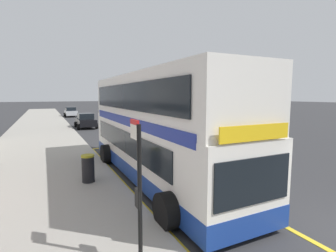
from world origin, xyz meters
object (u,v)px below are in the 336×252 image
at_px(double_decker_bus, 155,130).
at_px(parked_car_silver_far, 71,112).
at_px(litter_bin, 88,168).
at_px(bus_stop_sign, 138,181).
at_px(parked_car_black_behind, 136,119).
at_px(parked_car_black_distant, 86,121).

height_order(double_decker_bus, parked_car_silver_far, double_decker_bus).
bearing_deg(litter_bin, bus_stop_sign, -87.96).
bearing_deg(parked_car_black_behind, parked_car_black_distant, 174.67).
relative_size(parked_car_black_distant, litter_bin, 3.85).
relative_size(double_decker_bus, parked_car_black_distant, 2.74).
bearing_deg(parked_car_silver_far, litter_bin, -92.42).
bearing_deg(parked_car_silver_far, double_decker_bus, -87.95).
distance_m(parked_car_black_distant, parked_car_black_behind, 5.68).
bearing_deg(parked_car_black_behind, parked_car_silver_far, 106.96).
bearing_deg(bus_stop_sign, parked_car_black_distant, 84.28).
bearing_deg(litter_bin, parked_car_silver_far, 85.78).
height_order(double_decker_bus, bus_stop_sign, double_decker_bus).
xyz_separation_m(bus_stop_sign, parked_car_black_behind, (8.08, 23.73, -1.03)).
height_order(bus_stop_sign, parked_car_black_distant, bus_stop_sign).
relative_size(bus_stop_sign, parked_car_silver_far, 0.69).
bearing_deg(double_decker_bus, bus_stop_sign, -116.35).
distance_m(bus_stop_sign, parked_car_black_distant, 24.25).
bearing_deg(double_decker_bus, litter_bin, 175.11).
distance_m(bus_stop_sign, parked_car_silver_far, 40.78).
relative_size(parked_car_silver_far, litter_bin, 3.85).
relative_size(parked_car_silver_far, parked_car_black_distant, 1.00).
bearing_deg(bus_stop_sign, double_decker_bus, 63.65).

